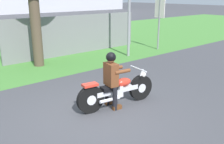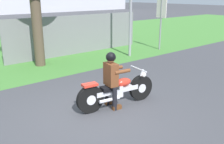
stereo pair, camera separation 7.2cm
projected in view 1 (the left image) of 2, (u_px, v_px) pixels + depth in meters
name	position (u px, v px, depth m)	size (l,w,h in m)	color
ground	(97.00, 115.00, 5.89)	(120.00, 120.00, 0.00)	#424247
motorcycle_lead	(117.00, 91.00, 6.29)	(2.18, 0.66, 0.90)	black
rider_lead	(112.00, 76.00, 6.08)	(0.59, 0.51, 1.42)	black
sign_banner	(159.00, 15.00, 12.43)	(0.08, 0.60, 2.60)	gray
fence_segment	(77.00, 35.00, 11.78)	(7.00, 0.06, 1.80)	slate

